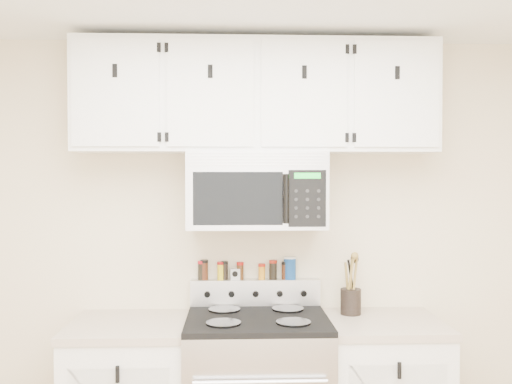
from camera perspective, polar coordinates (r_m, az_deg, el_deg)
back_wall at (r=3.40m, az=-0.10°, el=-6.14°), size 3.50×0.01×2.50m
microwave at (r=3.18m, az=0.04°, el=0.19°), size 0.76×0.44×0.42m
upper_cabinets at (r=3.24m, az=0.02°, el=9.45°), size 2.00×0.35×0.62m
utensil_crock at (r=3.34m, az=9.46°, el=-10.55°), size 0.12×0.12×0.34m
kitchen_timer at (r=3.38m, az=-2.12°, el=-8.20°), size 0.06×0.05×0.06m
salt_canister at (r=3.39m, az=3.40°, el=-7.59°), size 0.07×0.07×0.13m
spice_jar_0 at (r=3.38m, az=-5.48°, el=-7.80°), size 0.04×0.04×0.11m
spice_jar_1 at (r=3.38m, az=-5.20°, el=-7.75°), size 0.05×0.05×0.12m
spice_jar_2 at (r=3.38m, az=-3.53°, el=-7.85°), size 0.04×0.04×0.11m
spice_jar_3 at (r=3.38m, az=-3.15°, el=-7.83°), size 0.04×0.04×0.11m
spice_jar_4 at (r=3.38m, az=-1.59°, el=-7.88°), size 0.04×0.04×0.10m
spice_jar_5 at (r=3.38m, az=0.58°, el=-7.95°), size 0.04×0.04×0.09m
spice_jar_6 at (r=3.39m, az=1.71°, el=-7.77°), size 0.05×0.05×0.11m
spice_jar_7 at (r=3.39m, az=2.93°, el=-7.83°), size 0.04×0.04×0.10m
spice_jar_8 at (r=3.40m, az=3.33°, el=-7.89°), size 0.04×0.04×0.10m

